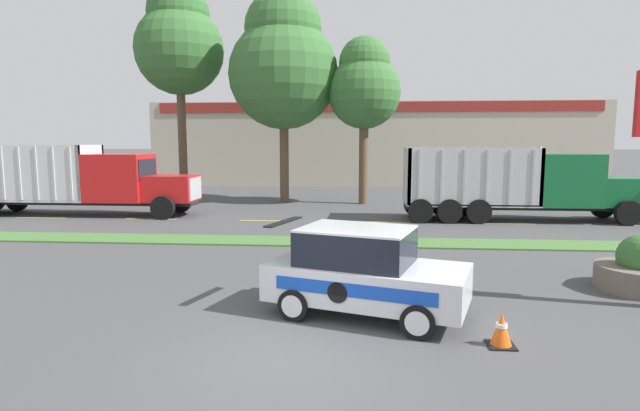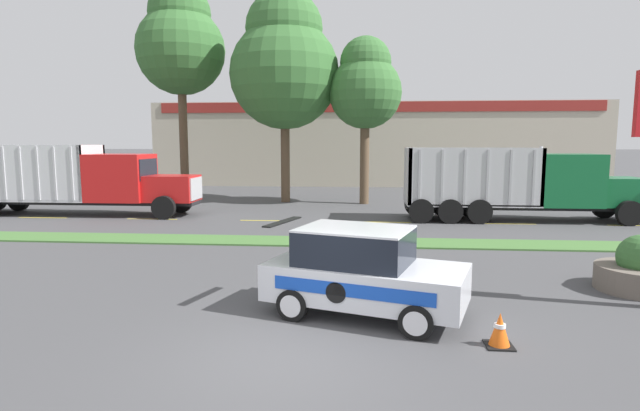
{
  "view_description": "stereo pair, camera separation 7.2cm",
  "coord_description": "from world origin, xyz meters",
  "px_view_note": "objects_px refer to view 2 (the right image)",
  "views": [
    {
      "loc": [
        1.17,
        -7.78,
        3.52
      ],
      "look_at": [
        -0.14,
        8.41,
        1.49
      ],
      "focal_mm": 28.0,
      "sensor_mm": 36.0,
      "label": 1
    },
    {
      "loc": [
        1.24,
        -7.77,
        3.52
      ],
      "look_at": [
        -0.14,
        8.41,
        1.49
      ],
      "focal_mm": 28.0,
      "sensor_mm": 36.0,
      "label": 2
    }
  ],
  "objects_px": {
    "stone_planter": "(640,271)",
    "traffic_cone": "(500,330)",
    "dump_truck_trail": "(96,183)",
    "dump_truck_lead": "(539,186)",
    "rally_car": "(362,271)"
  },
  "relations": [
    {
      "from": "rally_car",
      "to": "stone_planter",
      "type": "distance_m",
      "value": 7.04
    },
    {
      "from": "dump_truck_lead",
      "to": "dump_truck_trail",
      "type": "relative_size",
      "value": 0.88
    },
    {
      "from": "dump_truck_lead",
      "to": "traffic_cone",
      "type": "xyz_separation_m",
      "value": [
        -5.58,
        -14.76,
        -1.29
      ]
    },
    {
      "from": "dump_truck_lead",
      "to": "dump_truck_trail",
      "type": "distance_m",
      "value": 21.05
    },
    {
      "from": "stone_planter",
      "to": "traffic_cone",
      "type": "height_order",
      "value": "stone_planter"
    },
    {
      "from": "traffic_cone",
      "to": "dump_truck_lead",
      "type": "bearing_deg",
      "value": 69.3
    },
    {
      "from": "dump_truck_trail",
      "to": "stone_planter",
      "type": "relative_size",
      "value": 5.96
    },
    {
      "from": "rally_car",
      "to": "stone_planter",
      "type": "height_order",
      "value": "rally_car"
    },
    {
      "from": "dump_truck_lead",
      "to": "rally_car",
      "type": "relative_size",
      "value": 2.38
    },
    {
      "from": "dump_truck_trail",
      "to": "traffic_cone",
      "type": "relative_size",
      "value": 19.74
    },
    {
      "from": "stone_planter",
      "to": "dump_truck_trail",
      "type": "bearing_deg",
      "value": 150.55
    },
    {
      "from": "dump_truck_trail",
      "to": "traffic_cone",
      "type": "height_order",
      "value": "dump_truck_trail"
    },
    {
      "from": "traffic_cone",
      "to": "dump_truck_trail",
      "type": "bearing_deg",
      "value": 136.16
    },
    {
      "from": "dump_truck_lead",
      "to": "traffic_cone",
      "type": "bearing_deg",
      "value": -110.7
    },
    {
      "from": "dump_truck_lead",
      "to": "stone_planter",
      "type": "distance_m",
      "value": 11.18
    }
  ]
}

